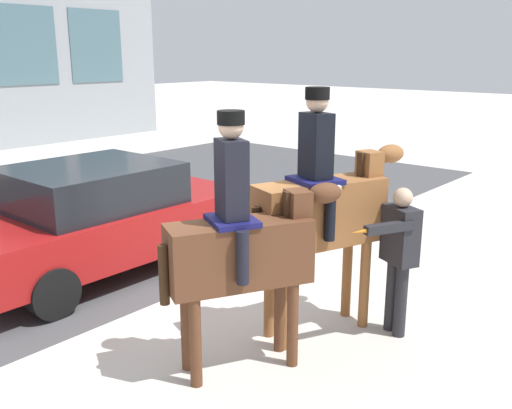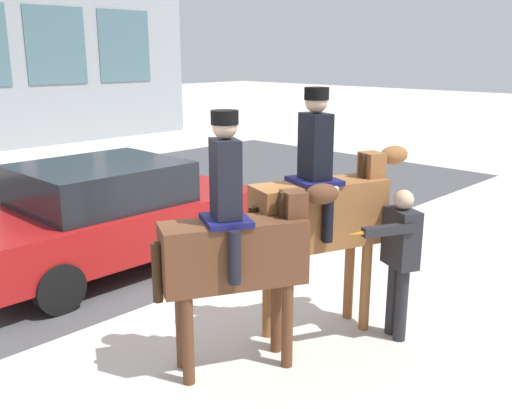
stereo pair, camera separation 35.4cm
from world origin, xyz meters
The scene contains 6 objects.
ground_plane centered at (0.00, 0.00, 0.00)m, with size 80.00×80.00×0.00m, color beige.
road_surface centered at (0.00, 4.75, 0.00)m, with size 20.16×8.50×0.01m.
mounted_horse_lead centered at (-0.52, -1.25, 1.23)m, with size 1.65×1.07×2.45m.
mounted_horse_companion centered at (0.57, -1.38, 1.38)m, with size 1.79×0.92×2.60m.
pedestrian_bystander centered at (1.04, -2.02, 0.94)m, with size 0.92×0.46×1.60m.
street_car_near_lane centered at (0.09, 2.00, 0.76)m, with size 4.10×2.07×1.48m.
Camera 1 is at (-4.16, -4.55, 2.92)m, focal length 40.00 mm.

